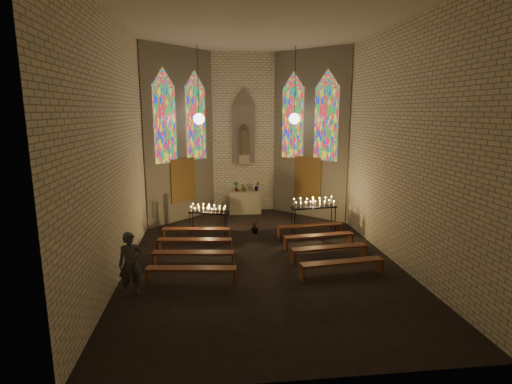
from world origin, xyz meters
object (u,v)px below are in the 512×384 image
(votive_stand_left, at_px, (208,210))
(votive_stand_right, at_px, (314,205))
(altar, at_px, (245,202))
(aisle_flower_pot, at_px, (255,227))
(visitor, at_px, (131,264))

(votive_stand_left, relative_size, votive_stand_right, 0.84)
(votive_stand_right, bearing_deg, altar, 118.19)
(altar, bearing_deg, votive_stand_right, -54.37)
(altar, distance_m, votive_stand_right, 4.01)
(votive_stand_left, bearing_deg, votive_stand_right, 15.29)
(altar, height_order, votive_stand_right, votive_stand_right)
(altar, bearing_deg, aisle_flower_pot, -87.99)
(aisle_flower_pot, xyz_separation_m, votive_stand_left, (-1.72, 0.05, 0.67))
(altar, relative_size, votive_stand_left, 0.95)
(votive_stand_right, relative_size, visitor, 1.09)
(aisle_flower_pot, relative_size, visitor, 0.29)
(aisle_flower_pot, distance_m, votive_stand_left, 1.85)
(votive_stand_left, height_order, votive_stand_right, votive_stand_right)
(aisle_flower_pot, xyz_separation_m, visitor, (-3.61, -4.76, 0.57))
(aisle_flower_pot, height_order, votive_stand_left, votive_stand_left)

